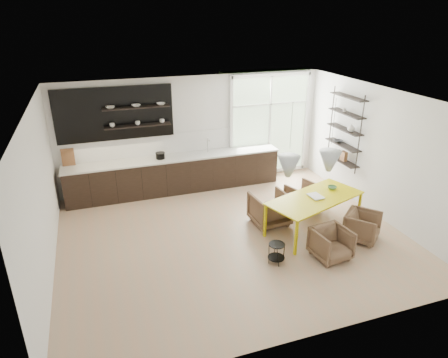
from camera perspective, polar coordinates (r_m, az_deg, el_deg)
room at (r=9.00m, az=2.36°, el=3.91°), size 7.02×6.01×2.91m
kitchen_run at (r=10.41m, az=-7.44°, el=1.37°), size 5.54×0.69×2.75m
right_shelving at (r=10.30m, az=16.91°, el=6.52°), size 0.26×1.22×1.90m
dining_table at (r=8.62m, az=12.86°, el=-2.89°), size 2.32×1.60×0.77m
armchair_back_left at (r=8.89m, az=6.53°, el=-4.22°), size 0.82×0.84×0.72m
armchair_back_right at (r=9.67m, az=11.21°, el=-2.46°), size 0.86×0.87×0.63m
armchair_front_left at (r=7.96m, az=15.07°, el=-8.91°), size 0.73×0.74×0.61m
armchair_front_right at (r=8.74m, az=19.14°, el=-6.40°), size 0.92×0.92×0.60m
wire_stool at (r=7.63m, az=7.52°, el=-10.12°), size 0.32×0.32×0.41m
table_book at (r=8.54m, az=12.26°, el=-2.57°), size 0.27×0.35×0.03m
table_bowl at (r=9.08m, az=15.20°, el=-1.20°), size 0.27×0.27×0.06m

